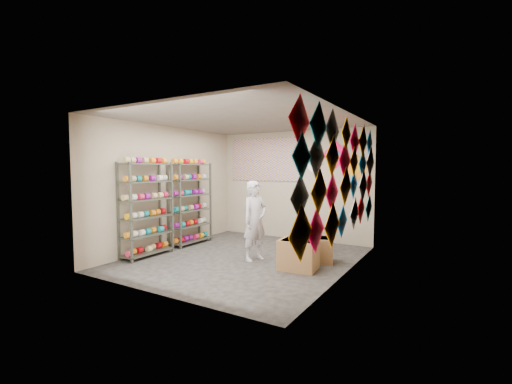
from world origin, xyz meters
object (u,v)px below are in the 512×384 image
Objects in this scene: shopkeeper at (255,221)px; carton_a at (299,254)px; carton_c at (307,238)px; shelf_rack_front at (147,209)px; shelf_rack_back at (190,204)px; carton_b at (318,250)px.

carton_a is at bearing -80.43° from shopkeeper.
shelf_rack_front is at bearing -153.71° from carton_c.
shelf_rack_back is 3.13m from carton_a.
carton_b is at bearing 23.49° from shelf_rack_front.
shelf_rack_back reaches higher than carton_a.
carton_c is (-0.41, 1.39, -0.01)m from carton_a.
carton_c is at bearing -6.77° from shopkeeper.
shopkeeper reaches higher than carton_b.
carton_a is (3.00, -0.57, -0.69)m from shelf_rack_back.
carton_c is at bearing 39.30° from shelf_rack_front.
shopkeeper is (2.03, 0.86, -0.18)m from shelf_rack_front.
shelf_rack_front is at bearing -172.52° from carton_a.
carton_c is at bearing 17.59° from shelf_rack_back.
shelf_rack_back is at bearing 95.14° from shopkeeper.
shelf_rack_front is at bearing -90.00° from shelf_rack_back.
shelf_rack_back is at bearing 90.00° from shelf_rack_front.
shopkeeper is at bearing 166.08° from carton_a.
shopkeeper is 1.31m from carton_b.
shelf_rack_back is at bearing 163.07° from carton_a.
shelf_rack_front is 1.30m from shelf_rack_back.
shelf_rack_back is 2.81m from carton_c.
carton_a is 1.45m from carton_c.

